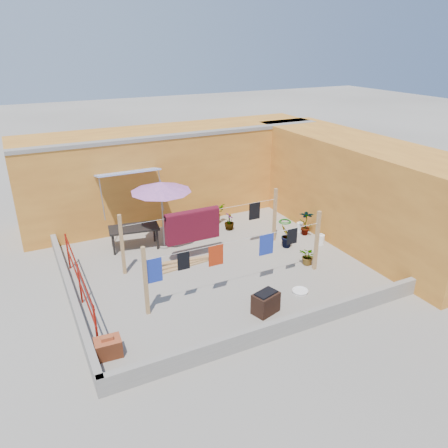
{
  "coord_description": "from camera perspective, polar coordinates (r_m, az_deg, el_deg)",
  "views": [
    {
      "loc": [
        -4.82,
        -10.22,
        6.17
      ],
      "look_at": [
        0.41,
        0.3,
        1.17
      ],
      "focal_mm": 35.0,
      "sensor_mm": 36.0,
      "label": 1
    }
  ],
  "objects": [
    {
      "name": "wall_back",
      "position": [
        16.48,
        -6.59,
        6.84
      ],
      "size": [
        11.0,
        3.27,
        3.21
      ],
      "color": "orange",
      "rests_on": "ground"
    },
    {
      "name": "patio_umbrella",
      "position": [
        13.42,
        -8.25,
        4.77
      ],
      "size": [
        2.47,
        2.47,
        2.24
      ],
      "color": "gray",
      "rests_on": "ground"
    },
    {
      "name": "plant_back_b",
      "position": [
        15.18,
        0.7,
        0.34
      ],
      "size": [
        0.4,
        0.4,
        0.61
      ],
      "primitive_type": "imported",
      "rotation": [
        0.0,
        0.0,
        1.38
      ],
      "color": "#1B5117",
      "rests_on": "ground"
    },
    {
      "name": "ground",
      "position": [
        12.88,
        -1.06,
        -5.58
      ],
      "size": [
        80.0,
        80.0,
        0.0
      ],
      "primitive_type": "plane",
      "color": "#9E998E",
      "rests_on": "ground"
    },
    {
      "name": "wall_right",
      "position": [
        15.02,
        17.16,
        4.3
      ],
      "size": [
        2.4,
        9.0,
        3.2
      ],
      "primitive_type": "cube",
      "color": "orange",
      "rests_on": "ground"
    },
    {
      "name": "brazier",
      "position": [
        10.79,
        5.47,
        -10.18
      ],
      "size": [
        0.73,
        0.59,
        0.57
      ],
      "color": "black",
      "rests_on": "ground"
    },
    {
      "name": "plant_right_a",
      "position": [
        14.97,
        10.66,
        0.22
      ],
      "size": [
        0.58,
        0.57,
        0.92
      ],
      "primitive_type": "imported",
      "rotation": [
        0.0,
        0.0,
        2.4
      ],
      "color": "#1B5117",
      "rests_on": "ground"
    },
    {
      "name": "brick_stack",
      "position": [
        9.81,
        -14.88,
        -15.3
      ],
      "size": [
        0.57,
        0.43,
        0.48
      ],
      "color": "#A74A26",
      "rests_on": "ground"
    },
    {
      "name": "parapet_left",
      "position": [
        11.85,
        -19.38,
        -8.54
      ],
      "size": [
        0.16,
        7.3,
        0.44
      ],
      "primitive_type": "cube",
      "color": "gray",
      "rests_on": "ground"
    },
    {
      "name": "white_basin",
      "position": [
        11.81,
        9.92,
        -8.61
      ],
      "size": [
        0.43,
        0.43,
        0.07
      ],
      "color": "white",
      "rests_on": "ground"
    },
    {
      "name": "clothesline_rig",
      "position": [
        12.74,
        -3.43,
        -0.75
      ],
      "size": [
        5.09,
        2.35,
        1.8
      ],
      "color": "tan",
      "rests_on": "ground"
    },
    {
      "name": "water_jug_b",
      "position": [
        15.33,
        9.87,
        -0.39
      ],
      "size": [
        0.23,
        0.23,
        0.36
      ],
      "color": "white",
      "rests_on": "ground"
    },
    {
      "name": "plant_right_b",
      "position": [
        13.97,
        8.15,
        -1.57
      ],
      "size": [
        0.57,
        0.55,
        0.81
      ],
      "primitive_type": "imported",
      "rotation": [
        0.0,
        0.0,
        3.77
      ],
      "color": "#1B5117",
      "rests_on": "ground"
    },
    {
      "name": "plant_right_c",
      "position": [
        13.1,
        10.97,
        -4.15
      ],
      "size": [
        0.57,
        0.61,
        0.55
      ],
      "primitive_type": "imported",
      "rotation": [
        0.0,
        0.0,
        5.04
      ],
      "color": "#1B5117",
      "rests_on": "ground"
    },
    {
      "name": "lumber_pile",
      "position": [
        12.9,
        -6.08,
        -5.33
      ],
      "size": [
        2.21,
        0.61,
        0.13
      ],
      "color": "tan",
      "rests_on": "ground"
    },
    {
      "name": "plant_back_a",
      "position": [
        15.7,
        -1.2,
        1.39
      ],
      "size": [
        0.82,
        0.76,
        0.74
      ],
      "primitive_type": "imported",
      "rotation": [
        0.0,
        0.0,
        0.31
      ],
      "color": "#1B5117",
      "rests_on": "ground"
    },
    {
      "name": "red_railing",
      "position": [
        11.45,
        -18.43,
        -6.67
      ],
      "size": [
        0.05,
        4.2,
        1.1
      ],
      "color": "#9F190F",
      "rests_on": "ground"
    },
    {
      "name": "parapet_front",
      "position": [
        10.14,
        7.9,
        -13.15
      ],
      "size": [
        8.3,
        0.16,
        0.44
      ],
      "primitive_type": "cube",
      "color": "gray",
      "rests_on": "ground"
    },
    {
      "name": "green_hose",
      "position": [
        16.05,
        7.97,
        0.34
      ],
      "size": [
        0.46,
        0.46,
        0.07
      ],
      "color": "#19741A",
      "rests_on": "ground"
    },
    {
      "name": "water_jug_a",
      "position": [
        14.5,
        12.51,
        -1.99
      ],
      "size": [
        0.24,
        0.24,
        0.38
      ],
      "color": "white",
      "rests_on": "ground"
    },
    {
      "name": "outdoor_table",
      "position": [
        14.0,
        -11.69,
        -0.67
      ],
      "size": [
        1.64,
        1.0,
        0.72
      ],
      "color": "black",
      "rests_on": "ground"
    }
  ]
}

